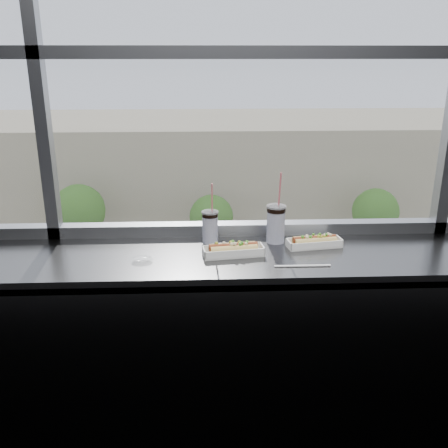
{
  "coord_description": "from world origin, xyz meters",
  "views": [
    {
      "loc": [
        -0.24,
        -0.95,
        2.0
      ],
      "look_at": [
        -0.15,
        1.23,
        1.25
      ],
      "focal_mm": 40.0,
      "sensor_mm": 36.0,
      "label": 1
    }
  ],
  "objects_px": {
    "loose_straw": "(302,266)",
    "soda_cup_right": "(276,222)",
    "hotdog_tray_right": "(314,242)",
    "soda_cup_left": "(210,225)",
    "car_far_b": "(264,269)",
    "car_far_c": "(384,267)",
    "tree_left": "(79,210)",
    "tree_center": "(211,217)",
    "tree_right": "(375,212)",
    "wrapper": "(142,259)",
    "pedestrian_b": "(184,248)",
    "hotdog_tray_left": "(233,250)",
    "car_far_a": "(16,272)",
    "pedestrian_a": "(130,241)",
    "car_near_c": "(187,348)",
    "car_near_d": "(369,341)"
  },
  "relations": [
    {
      "from": "loose_straw",
      "to": "soda_cup_right",
      "type": "bearing_deg",
      "value": 104.22
    },
    {
      "from": "hotdog_tray_right",
      "to": "soda_cup_left",
      "type": "height_order",
      "value": "soda_cup_left"
    },
    {
      "from": "car_far_b",
      "to": "car_far_c",
      "type": "xyz_separation_m",
      "value": [
        7.08,
        0.0,
        -0.04
      ]
    },
    {
      "from": "car_far_c",
      "to": "tree_left",
      "type": "bearing_deg",
      "value": 82.21
    },
    {
      "from": "soda_cup_right",
      "to": "tree_center",
      "type": "xyz_separation_m",
      "value": [
        0.14,
        28.12,
        -9.21
      ]
    },
    {
      "from": "soda_cup_right",
      "to": "hotdog_tray_right",
      "type": "bearing_deg",
      "value": -22.22
    },
    {
      "from": "soda_cup_right",
      "to": "tree_center",
      "type": "bearing_deg",
      "value": 89.71
    },
    {
      "from": "hotdog_tray_right",
      "to": "tree_right",
      "type": "relative_size",
      "value": 0.06
    },
    {
      "from": "wrapper",
      "to": "loose_straw",
      "type": "bearing_deg",
      "value": -7.02
    },
    {
      "from": "loose_straw",
      "to": "pedestrian_b",
      "type": "height_order",
      "value": "loose_straw"
    },
    {
      "from": "hotdog_tray_right",
      "to": "tree_right",
      "type": "distance_m",
      "value": 31.43
    },
    {
      "from": "hotdog_tray_right",
      "to": "wrapper",
      "type": "xyz_separation_m",
      "value": [
        -0.82,
        -0.15,
        -0.01
      ]
    },
    {
      "from": "tree_left",
      "to": "tree_right",
      "type": "bearing_deg",
      "value": 0.0
    },
    {
      "from": "hotdog_tray_left",
      "to": "hotdog_tray_right",
      "type": "distance_m",
      "value": 0.41
    },
    {
      "from": "car_far_b",
      "to": "car_far_a",
      "type": "distance_m",
      "value": 14.25
    },
    {
      "from": "hotdog_tray_left",
      "to": "wrapper",
      "type": "relative_size",
      "value": 2.99
    },
    {
      "from": "soda_cup_left",
      "to": "car_far_b",
      "type": "distance_m",
      "value": 26.78
    },
    {
      "from": "wrapper",
      "to": "pedestrian_a",
      "type": "height_order",
      "value": "wrapper"
    },
    {
      "from": "hotdog_tray_right",
      "to": "soda_cup_right",
      "type": "xyz_separation_m",
      "value": [
        -0.18,
        0.07,
        0.08
      ]
    },
    {
      "from": "pedestrian_a",
      "to": "loose_straw",
      "type": "bearing_deg",
      "value": -169.63
    },
    {
      "from": "soda_cup_left",
      "to": "soda_cup_right",
      "type": "bearing_deg",
      "value": -1.14
    },
    {
      "from": "hotdog_tray_left",
      "to": "soda_cup_right",
      "type": "bearing_deg",
      "value": 29.16
    },
    {
      "from": "car_near_c",
      "to": "soda_cup_right",
      "type": "bearing_deg",
      "value": -171.19
    },
    {
      "from": "loose_straw",
      "to": "tree_right",
      "type": "distance_m",
      "value": 31.68
    },
    {
      "from": "hotdog_tray_left",
      "to": "tree_right",
      "type": "height_order",
      "value": "hotdog_tray_left"
    },
    {
      "from": "loose_straw",
      "to": "car_near_c",
      "type": "bearing_deg",
      "value": 94.39
    },
    {
      "from": "soda_cup_left",
      "to": "car_far_c",
      "type": "height_order",
      "value": "soda_cup_left"
    },
    {
      "from": "soda_cup_right",
      "to": "car_far_a",
      "type": "bearing_deg",
      "value": 114.72
    },
    {
      "from": "pedestrian_a",
      "to": "tree_center",
      "type": "bearing_deg",
      "value": -101.41
    },
    {
      "from": "hotdog_tray_left",
      "to": "wrapper",
      "type": "distance_m",
      "value": 0.42
    },
    {
      "from": "car_far_b",
      "to": "car_near_d",
      "type": "xyz_separation_m",
      "value": [
        3.58,
        -8.0,
        0.1
      ]
    },
    {
      "from": "car_far_b",
      "to": "pedestrian_b",
      "type": "bearing_deg",
      "value": 49.98
    },
    {
      "from": "car_near_d",
      "to": "pedestrian_b",
      "type": "distance_m",
      "value": 14.14
    },
    {
      "from": "car_near_d",
      "to": "car_near_c",
      "type": "height_order",
      "value": "car_near_d"
    },
    {
      "from": "car_near_d",
      "to": "car_far_a",
      "type": "bearing_deg",
      "value": 72.46
    },
    {
      "from": "car_far_a",
      "to": "car_near_c",
      "type": "bearing_deg",
      "value": -122.86
    },
    {
      "from": "hotdog_tray_right",
      "to": "tree_center",
      "type": "relative_size",
      "value": 0.06
    },
    {
      "from": "tree_center",
      "to": "pedestrian_b",
      "type": "bearing_deg",
      "value": -161.2
    },
    {
      "from": "car_far_b",
      "to": "car_near_c",
      "type": "height_order",
      "value": "car_far_b"
    },
    {
      "from": "car_far_a",
      "to": "hotdog_tray_left",
      "type": "bearing_deg",
      "value": -149.97
    },
    {
      "from": "hotdog_tray_right",
      "to": "tree_center",
      "type": "height_order",
      "value": "hotdog_tray_right"
    },
    {
      "from": "hotdog_tray_left",
      "to": "tree_right",
      "type": "relative_size",
      "value": 0.06
    },
    {
      "from": "soda_cup_right",
      "to": "pedestrian_b",
      "type": "distance_m",
      "value": 29.71
    },
    {
      "from": "car_near_d",
      "to": "tree_right",
      "type": "distance_m",
      "value": 12.84
    },
    {
      "from": "pedestrian_b",
      "to": "pedestrian_a",
      "type": "bearing_deg",
      "value": 154.89
    },
    {
      "from": "hotdog_tray_right",
      "to": "soda_cup_right",
      "type": "distance_m",
      "value": 0.21
    },
    {
      "from": "hotdog_tray_left",
      "to": "wrapper",
      "type": "bearing_deg",
      "value": -179.89
    },
    {
      "from": "hotdog_tray_left",
      "to": "pedestrian_a",
      "type": "relative_size",
      "value": 0.15
    },
    {
      "from": "car_far_c",
      "to": "tree_right",
      "type": "xyz_separation_m",
      "value": [
        0.6,
        4.0,
        2.16
      ]
    },
    {
      "from": "soda_cup_left",
      "to": "loose_straw",
      "type": "height_order",
      "value": "soda_cup_left"
    }
  ]
}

